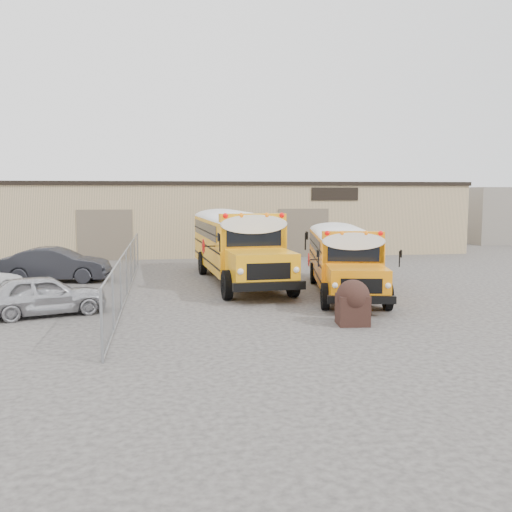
{
  "coord_description": "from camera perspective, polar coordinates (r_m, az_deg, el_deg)",
  "views": [
    {
      "loc": [
        -4.48,
        -19.49,
        4.02
      ],
      "look_at": [
        -1.09,
        1.78,
        1.6
      ],
      "focal_mm": 40.0,
      "sensor_mm": 36.0,
      "label": 1
    }
  ],
  "objects": [
    {
      "name": "ground",
      "position": [
        20.4,
        3.83,
        -4.97
      ],
      "size": [
        120.0,
        120.0,
        0.0
      ],
      "primitive_type": "plane",
      "color": "#343230",
      "rests_on": "ground"
    },
    {
      "name": "warehouse",
      "position": [
        39.77,
        -2.59,
        4.03
      ],
      "size": [
        30.2,
        10.2,
        4.67
      ],
      "color": "tan",
      "rests_on": "ground"
    },
    {
      "name": "chainlink_fence",
      "position": [
        22.75,
        -12.81,
        -1.63
      ],
      "size": [
        0.07,
        18.07,
        1.81
      ],
      "color": "gray",
      "rests_on": "ground"
    },
    {
      "name": "distant_building_right",
      "position": [
        52.02,
        24.2,
        3.84
      ],
      "size": [
        10.0,
        8.0,
        4.4
      ],
      "primitive_type": "cube",
      "color": "gray",
      "rests_on": "ground"
    },
    {
      "name": "school_bus_left",
      "position": [
        32.44,
        -4.16,
        2.57
      ],
      "size": [
        3.51,
        11.14,
        3.21
      ],
      "color": "#F9A412",
      "rests_on": "ground"
    },
    {
      "name": "school_bus_right",
      "position": [
        28.84,
        7.41,
        1.42
      ],
      "size": [
        3.86,
        9.35,
        2.66
      ],
      "color": "orange",
      "rests_on": "ground"
    },
    {
      "name": "tarp_bundle",
      "position": [
        17.58,
        9.65,
        -4.53
      ],
      "size": [
        1.02,
        1.02,
        1.39
      ],
      "color": "black",
      "rests_on": "ground"
    },
    {
      "name": "car_silver",
      "position": [
        19.93,
        -20.41,
        -3.67
      ],
      "size": [
        4.25,
        2.74,
        1.35
      ],
      "primitive_type": "imported",
      "rotation": [
        0.0,
        0.0,
        1.89
      ],
      "color": "#AEAEB2",
      "rests_on": "ground"
    },
    {
      "name": "car_dark",
      "position": [
        27.16,
        -19.35,
        -0.82
      ],
      "size": [
        4.81,
        2.05,
        1.54
      ],
      "primitive_type": "imported",
      "rotation": [
        0.0,
        0.0,
        1.48
      ],
      "color": "black",
      "rests_on": "ground"
    }
  ]
}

